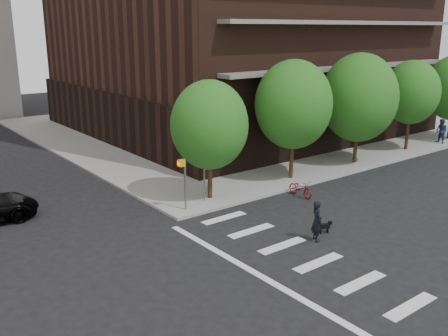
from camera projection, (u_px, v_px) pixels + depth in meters
name	position (u px, v px, depth m)	size (l,w,h in m)	color
ground	(261.00, 286.00, 17.60)	(120.00, 120.00, 0.00)	black
sidewalk_ne	(257.00, 123.00, 47.55)	(39.00, 33.00, 0.15)	gray
crosswalk	(304.00, 269.00, 18.90)	(3.85, 13.00, 0.01)	silver
tree_a	(209.00, 125.00, 25.33)	(4.00, 4.00, 5.90)	#301E11
tree_b	(293.00, 105.00, 28.73)	(4.50, 4.50, 6.65)	#301E11
tree_c	(359.00, 98.00, 32.29)	(5.00, 5.00, 6.80)	#301E11
tree_d	(411.00, 92.00, 35.85)	(4.00, 4.00, 6.20)	#301E11
pedestrian_signal	(189.00, 175.00, 24.49)	(2.18, 0.67, 2.60)	slate
scooter	(300.00, 188.00, 26.94)	(0.60, 1.73, 0.91)	maroon
dog_walker	(317.00, 221.00, 21.17)	(0.43, 0.65, 1.79)	black
dog	(325.00, 226.00, 22.11)	(0.63, 0.37, 0.53)	black
pedestrian_far	(441.00, 131.00, 38.58)	(0.72, 0.92, 1.90)	navy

